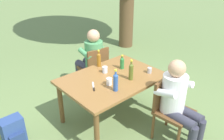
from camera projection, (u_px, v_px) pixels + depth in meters
ground_plane at (112, 117)px, 3.73m from camera, size 24.00×24.00×0.00m
dining_table at (112, 83)px, 3.44m from camera, size 1.43×1.02×0.72m
chair_near_right at (169, 106)px, 3.16m from camera, size 0.48×0.48×0.87m
chair_far_right at (95, 67)px, 4.23m from camera, size 0.49×0.49×0.87m
person_in_white_shirt at (178, 99)px, 3.01m from camera, size 0.47×0.61×1.18m
person_in_plaid_shirt at (91, 57)px, 4.23m from camera, size 0.47×0.61×1.18m
bottle_olive at (131, 71)px, 3.29m from camera, size 0.06×0.06×0.30m
bottle_blue at (116, 82)px, 3.02m from camera, size 0.06×0.06×0.31m
bottle_amber at (99, 59)px, 3.69m from camera, size 0.06×0.06×0.27m
bottle_green at (122, 63)px, 3.62m from camera, size 0.06×0.06×0.23m
cup_glass at (105, 70)px, 3.52m from camera, size 0.08×0.08×0.10m
cup_steel at (149, 70)px, 3.51m from camera, size 0.07×0.07×0.08m
cup_white at (109, 81)px, 3.20m from camera, size 0.08×0.08×0.10m
table_knife at (94, 87)px, 3.15m from camera, size 0.15×0.21×0.01m
backpack_by_near_side at (13, 131)px, 3.16m from camera, size 0.28×0.25×0.39m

